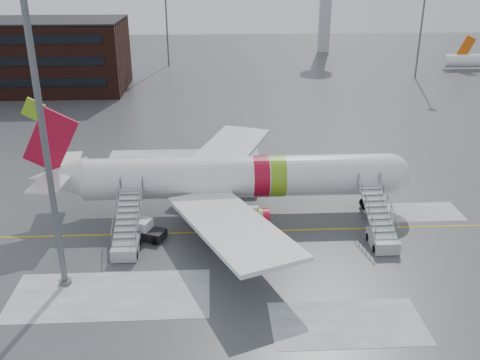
{
  "coord_description": "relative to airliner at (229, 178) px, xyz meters",
  "views": [
    {
      "loc": [
        1.47,
        -42.19,
        22.05
      ],
      "look_at": [
        3.78,
        1.12,
        4.0
      ],
      "focal_mm": 40.0,
      "sensor_mm": 36.0,
      "label": 1
    }
  ],
  "objects": [
    {
      "name": "airstair_aft",
      "position": [
        -8.52,
        -6.54,
        -2.35
      ],
      "size": [
        2.05,
        7.7,
        3.48
      ],
      "color": "#A1A3A8",
      "rests_on": "ground"
    },
    {
      "name": "airliner",
      "position": [
        0.0,
        0.0,
        0.0
      ],
      "size": [
        35.03,
        32.97,
        11.18
      ],
      "color": "white",
      "rests_on": "ground"
    },
    {
      "name": "light_mast_near",
      "position": [
        -12.38,
        -11.46,
        10.93
      ],
      "size": [
        1.2,
        1.2,
        27.91
      ],
      "color": "#595B60",
      "rests_on": "ground"
    },
    {
      "name": "light_mast_far_ne",
      "position": [
        39.17,
        58.88,
        10.42
      ],
      "size": [
        1.2,
        1.2,
        24.25
      ],
      "color": "#595B60",
      "rests_on": "ground"
    },
    {
      "name": "pushback_tug",
      "position": [
        -7.19,
        -4.83,
        -2.69
      ],
      "size": [
        3.25,
        2.88,
        1.65
      ],
      "color": "black",
      "rests_on": "ground"
    },
    {
      "name": "light_mast_far_n",
      "position": [
        -10.83,
        74.88,
        10.42
      ],
      "size": [
        1.2,
        1.2,
        24.25
      ],
      "color": "#595B60",
      "rests_on": "ground"
    },
    {
      "name": "ground",
      "position": [
        -2.83,
        -3.12,
        -3.42
      ],
      "size": [
        260.0,
        260.0,
        0.0
      ],
      "primitive_type": "plane",
      "color": "#494C4F",
      "rests_on": "ground"
    },
    {
      "name": "airstair_fwd",
      "position": [
        12.44,
        -6.54,
        -2.35
      ],
      "size": [
        2.05,
        7.7,
        3.48
      ],
      "color": "#AFB3B7",
      "rests_on": "ground"
    }
  ]
}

